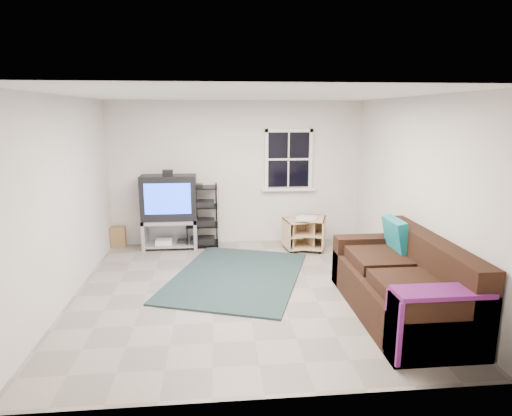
{
  "coord_description": "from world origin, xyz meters",
  "views": [
    {
      "loc": [
        -0.38,
        -5.47,
        2.38
      ],
      "look_at": [
        0.18,
        0.4,
        1.07
      ],
      "focal_mm": 30.0,
      "sensor_mm": 36.0,
      "label": 1
    }
  ],
  "objects": [
    {
      "name": "room",
      "position": [
        0.95,
        2.27,
        1.48
      ],
      "size": [
        4.6,
        4.62,
        4.6
      ],
      "color": "gray",
      "rests_on": "ground"
    },
    {
      "name": "tv_unit",
      "position": [
        -1.22,
        2.04,
        0.78
      ],
      "size": [
        0.96,
        0.48,
        1.41
      ],
      "color": "#9B9BA3",
      "rests_on": "ground"
    },
    {
      "name": "av_rack",
      "position": [
        -0.65,
        2.07,
        0.49
      ],
      "size": [
        0.57,
        0.41,
        1.14
      ],
      "color": "black",
      "rests_on": "ground"
    },
    {
      "name": "side_table_left",
      "position": [
        1.04,
        1.74,
        0.29
      ],
      "size": [
        0.52,
        0.52,
        0.54
      ],
      "rotation": [
        0.0,
        0.0,
        0.14
      ],
      "color": "#D4AF82",
      "rests_on": "ground"
    },
    {
      "name": "side_table_right",
      "position": [
        1.26,
        1.72,
        0.34
      ],
      "size": [
        0.67,
        0.67,
        0.61
      ],
      "rotation": [
        0.0,
        0.0,
        -0.33
      ],
      "color": "#D4AF82",
      "rests_on": "ground"
    },
    {
      "name": "sofa",
      "position": [
        1.82,
        -0.88,
        0.37
      ],
      "size": [
        1.01,
        2.27,
        1.04
      ],
      "color": "black",
      "rests_on": "ground"
    },
    {
      "name": "shag_rug",
      "position": [
        -0.1,
        0.49,
        0.01
      ],
      "size": [
        2.44,
        2.86,
        0.03
      ],
      "primitive_type": "cube",
      "rotation": [
        0.0,
        0.0,
        -0.33
      ],
      "color": "black",
      "rests_on": "ground"
    },
    {
      "name": "paper_bag",
      "position": [
        -2.17,
        2.17,
        0.19
      ],
      "size": [
        0.27,
        0.19,
        0.37
      ],
      "primitive_type": "cube",
      "rotation": [
        0.0,
        0.0,
        0.1
      ],
      "color": "olive",
      "rests_on": "ground"
    }
  ]
}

